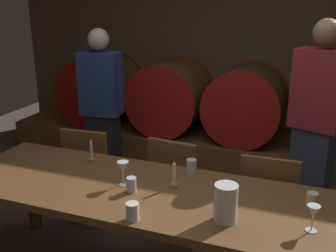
{
  "coord_description": "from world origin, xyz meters",
  "views": [
    {
      "loc": [
        0.72,
        -2.21,
        1.95
      ],
      "look_at": [
        -0.24,
        0.31,
        1.06
      ],
      "focal_mm": 43.51,
      "sensor_mm": 36.0,
      "label": 1
    }
  ],
  "objects_px": {
    "wine_barrel_left": "(171,96)",
    "guest_right": "(315,131)",
    "wine_barrel_far_left": "(101,89)",
    "cup_far_right": "(312,199)",
    "wine_glass_center": "(313,212)",
    "candle_right": "(174,180)",
    "wine_barrel_center": "(246,103)",
    "wine_glass_left": "(123,168)",
    "chair_left": "(92,170)",
    "dining_table": "(142,199)",
    "chair_right": "(268,203)",
    "chair_center": "(178,183)",
    "cup_far_left": "(131,185)",
    "pitcher": "(226,203)",
    "cup_center_right": "(191,167)",
    "cup_center_left": "(132,212)",
    "guest_left": "(102,111)",
    "candle_left": "(92,156)"
  },
  "relations": [
    {
      "from": "chair_right",
      "to": "guest_left",
      "type": "height_order",
      "value": "guest_left"
    },
    {
      "from": "cup_far_right",
      "to": "chair_center",
      "type": "bearing_deg",
      "value": 152.66
    },
    {
      "from": "chair_right",
      "to": "cup_far_left",
      "type": "distance_m",
      "value": 1.07
    },
    {
      "from": "pitcher",
      "to": "cup_center_right",
      "type": "bearing_deg",
      "value": 124.98
    },
    {
      "from": "wine_barrel_far_left",
      "to": "pitcher",
      "type": "xyz_separation_m",
      "value": [
        2.18,
        -2.46,
        0.09
      ]
    },
    {
      "from": "wine_barrel_far_left",
      "to": "wine_glass_left",
      "type": "height_order",
      "value": "wine_barrel_far_left"
    },
    {
      "from": "wine_barrel_left",
      "to": "dining_table",
      "type": "xyz_separation_m",
      "value": [
        0.66,
        -2.28,
        -0.09
      ]
    },
    {
      "from": "wine_barrel_left",
      "to": "wine_barrel_center",
      "type": "relative_size",
      "value": 1.0
    },
    {
      "from": "wine_barrel_far_left",
      "to": "wine_barrel_center",
      "type": "relative_size",
      "value": 1.0
    },
    {
      "from": "wine_barrel_left",
      "to": "cup_far_left",
      "type": "relative_size",
      "value": 8.68
    },
    {
      "from": "guest_left",
      "to": "wine_barrel_center",
      "type": "bearing_deg",
      "value": -147.19
    },
    {
      "from": "wine_glass_left",
      "to": "dining_table",
      "type": "bearing_deg",
      "value": -3.62
    },
    {
      "from": "chair_center",
      "to": "guest_left",
      "type": "relative_size",
      "value": 0.54
    },
    {
      "from": "candle_left",
      "to": "wine_barrel_far_left",
      "type": "bearing_deg",
      "value": 118.14
    },
    {
      "from": "guest_left",
      "to": "cup_far_left",
      "type": "distance_m",
      "value": 1.64
    },
    {
      "from": "chair_center",
      "to": "cup_far_right",
      "type": "height_order",
      "value": "chair_center"
    },
    {
      "from": "guest_right",
      "to": "wine_glass_center",
      "type": "height_order",
      "value": "guest_right"
    },
    {
      "from": "chair_right",
      "to": "candle_right",
      "type": "bearing_deg",
      "value": 42.39
    },
    {
      "from": "wine_barrel_far_left",
      "to": "wine_barrel_center",
      "type": "distance_m",
      "value": 1.83
    },
    {
      "from": "wine_barrel_far_left",
      "to": "guest_left",
      "type": "relative_size",
      "value": 0.51
    },
    {
      "from": "guest_right",
      "to": "candle_right",
      "type": "relative_size",
      "value": 9.42
    },
    {
      "from": "guest_right",
      "to": "pitcher",
      "type": "relative_size",
      "value": 8.24
    },
    {
      "from": "cup_far_left",
      "to": "wine_barrel_far_left",
      "type": "bearing_deg",
      "value": 123.64
    },
    {
      "from": "chair_left",
      "to": "cup_center_right",
      "type": "height_order",
      "value": "chair_left"
    },
    {
      "from": "chair_center",
      "to": "cup_center_right",
      "type": "height_order",
      "value": "chair_center"
    },
    {
      "from": "chair_left",
      "to": "chair_center",
      "type": "xyz_separation_m",
      "value": [
        0.78,
        0.03,
        0.0
      ]
    },
    {
      "from": "guest_right",
      "to": "candle_right",
      "type": "bearing_deg",
      "value": 72.06
    },
    {
      "from": "wine_barrel_far_left",
      "to": "cup_far_right",
      "type": "height_order",
      "value": "wine_barrel_far_left"
    },
    {
      "from": "wine_barrel_center",
      "to": "chair_right",
      "type": "relative_size",
      "value": 0.95
    },
    {
      "from": "pitcher",
      "to": "cup_center_right",
      "type": "height_order",
      "value": "pitcher"
    },
    {
      "from": "wine_barrel_center",
      "to": "wine_glass_left",
      "type": "distance_m",
      "value": 2.3
    },
    {
      "from": "chair_right",
      "to": "candle_right",
      "type": "xyz_separation_m",
      "value": [
        -0.54,
        -0.53,
        0.32
      ]
    },
    {
      "from": "wine_barrel_center",
      "to": "wine_barrel_far_left",
      "type": "bearing_deg",
      "value": 180.0
    },
    {
      "from": "cup_far_left",
      "to": "cup_center_left",
      "type": "relative_size",
      "value": 0.95
    },
    {
      "from": "guest_right",
      "to": "cup_far_left",
      "type": "bearing_deg",
      "value": 68.88
    },
    {
      "from": "chair_right",
      "to": "cup_center_left",
      "type": "relative_size",
      "value": 8.65
    },
    {
      "from": "chair_right",
      "to": "chair_center",
      "type": "bearing_deg",
      "value": -7.06
    },
    {
      "from": "wine_glass_center",
      "to": "candle_right",
      "type": "bearing_deg",
      "value": 166.0
    },
    {
      "from": "dining_table",
      "to": "chair_right",
      "type": "bearing_deg",
      "value": 40.56
    },
    {
      "from": "dining_table",
      "to": "chair_center",
      "type": "bearing_deg",
      "value": 90.33
    },
    {
      "from": "chair_left",
      "to": "candle_right",
      "type": "distance_m",
      "value": 1.16
    },
    {
      "from": "guest_left",
      "to": "pitcher",
      "type": "height_order",
      "value": "guest_left"
    },
    {
      "from": "wine_glass_center",
      "to": "cup_far_right",
      "type": "relative_size",
      "value": 1.77
    },
    {
      "from": "wine_barrel_left",
      "to": "guest_right",
      "type": "relative_size",
      "value": 0.47
    },
    {
      "from": "candle_right",
      "to": "cup_far_right",
      "type": "xyz_separation_m",
      "value": [
        0.83,
        0.07,
        -0.01
      ]
    },
    {
      "from": "wine_glass_center",
      "to": "cup_far_right",
      "type": "distance_m",
      "value": 0.29
    },
    {
      "from": "wine_barrel_far_left",
      "to": "guest_left",
      "type": "height_order",
      "value": "guest_left"
    },
    {
      "from": "chair_left",
      "to": "cup_center_right",
      "type": "bearing_deg",
      "value": 156.89
    },
    {
      "from": "guest_left",
      "to": "wine_glass_center",
      "type": "bearing_deg",
      "value": 139.51
    },
    {
      "from": "wine_barrel_far_left",
      "to": "cup_far_right",
      "type": "relative_size",
      "value": 10.0
    }
  ]
}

